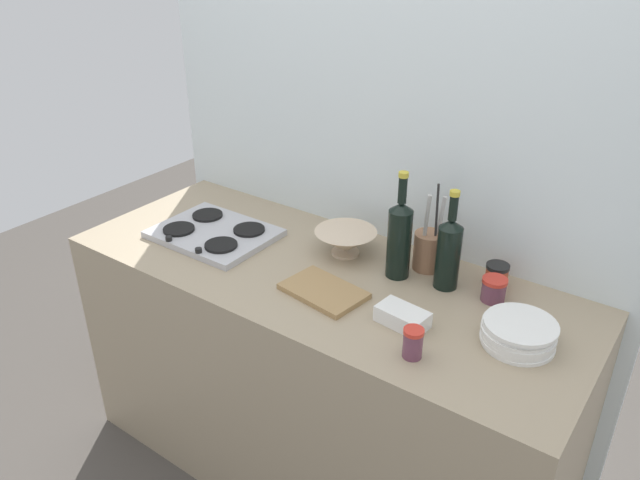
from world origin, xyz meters
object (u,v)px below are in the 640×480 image
(stovetop_hob, at_px, (214,233))
(cutting_board, at_px, (324,291))
(condiment_jar_front, at_px, (413,343))
(utensil_crock, at_px, (429,249))
(condiment_jar_spare, at_px, (497,275))
(wine_bottle_leftmost, at_px, (399,238))
(condiment_jar_rear, at_px, (494,289))
(mixing_bowl, at_px, (345,241))
(wine_bottle_mid_left, at_px, (449,251))
(plate_stack, at_px, (519,333))
(butter_dish, at_px, (402,317))

(stovetop_hob, bearing_deg, cutting_board, -8.37)
(stovetop_hob, xyz_separation_m, condiment_jar_front, (0.94, -0.20, 0.03))
(utensil_crock, height_order, condiment_jar_spare, utensil_crock)
(stovetop_hob, relative_size, condiment_jar_spare, 5.40)
(wine_bottle_leftmost, xyz_separation_m, condiment_jar_spare, (0.29, 0.12, -0.10))
(stovetop_hob, bearing_deg, condiment_jar_rear, 10.89)
(mixing_bowl, xyz_separation_m, condiment_jar_front, (0.47, -0.37, -0.00))
(condiment_jar_spare, bearing_deg, stovetop_hob, -164.30)
(wine_bottle_leftmost, bearing_deg, condiment_jar_rear, 7.36)
(wine_bottle_mid_left, distance_m, condiment_jar_spare, 0.18)
(wine_bottle_mid_left, bearing_deg, plate_stack, -28.05)
(plate_stack, bearing_deg, condiment_jar_front, -133.48)
(stovetop_hob, distance_m, mixing_bowl, 0.50)
(condiment_jar_front, height_order, condiment_jar_spare, condiment_jar_front)
(stovetop_hob, distance_m, condiment_jar_spare, 1.02)
(wine_bottle_mid_left, distance_m, mixing_bowl, 0.39)
(wine_bottle_leftmost, relative_size, cutting_board, 1.42)
(mixing_bowl, bearing_deg, plate_stack, -12.41)
(condiment_jar_front, bearing_deg, mixing_bowl, 141.47)
(stovetop_hob, relative_size, butter_dish, 2.85)
(butter_dish, relative_size, condiment_jar_rear, 1.93)
(wine_bottle_mid_left, xyz_separation_m, cutting_board, (-0.29, -0.27, -0.12))
(cutting_board, bearing_deg, wine_bottle_leftmost, 60.62)
(condiment_jar_front, distance_m, condiment_jar_rear, 0.40)
(stovetop_hob, bearing_deg, condiment_jar_front, -11.97)
(utensil_crock, distance_m, condiment_jar_rear, 0.27)
(mixing_bowl, xyz_separation_m, condiment_jar_spare, (0.52, 0.10, -0.01))
(condiment_jar_spare, bearing_deg, wine_bottle_mid_left, -144.90)
(wine_bottle_leftmost, distance_m, condiment_jar_spare, 0.33)
(mixing_bowl, bearing_deg, condiment_jar_rear, 1.97)
(wine_bottle_leftmost, height_order, butter_dish, wine_bottle_leftmost)
(plate_stack, relative_size, condiment_jar_rear, 2.68)
(plate_stack, distance_m, cutting_board, 0.60)
(condiment_jar_rear, bearing_deg, butter_dish, -121.05)
(butter_dish, relative_size, utensil_crock, 0.48)
(condiment_jar_rear, bearing_deg, condiment_jar_front, -100.38)
(wine_bottle_mid_left, relative_size, condiment_jar_front, 3.77)
(condiment_jar_front, bearing_deg, utensil_crock, 112.15)
(plate_stack, relative_size, wine_bottle_leftmost, 0.57)
(wine_bottle_mid_left, xyz_separation_m, utensil_crock, (-0.10, 0.07, -0.06))
(cutting_board, bearing_deg, condiment_jar_spare, 40.18)
(utensil_crock, height_order, condiment_jar_rear, utensil_crock)
(plate_stack, xyz_separation_m, wine_bottle_mid_left, (-0.30, 0.16, 0.09))
(condiment_jar_front, xyz_separation_m, cutting_board, (-0.38, 0.12, -0.04))
(plate_stack, xyz_separation_m, condiment_jar_spare, (-0.16, 0.25, 0.00))
(mixing_bowl, height_order, butter_dish, mixing_bowl)
(wine_bottle_leftmost, height_order, condiment_jar_rear, wine_bottle_leftmost)
(stovetop_hob, height_order, utensil_crock, utensil_crock)
(plate_stack, bearing_deg, mixing_bowl, 167.59)
(utensil_crock, bearing_deg, mixing_bowl, -164.46)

